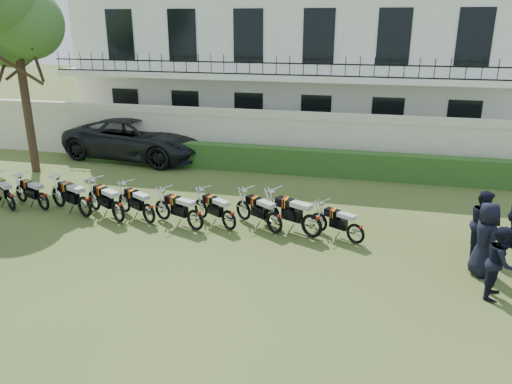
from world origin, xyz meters
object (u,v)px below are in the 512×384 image
Objects in this scene: motorcycle_8 at (312,220)px; motorcycle_2 at (84,202)px; motorcycle_0 at (10,197)px; officer_1 at (501,263)px; officer_3 at (485,239)px; motorcycle_6 at (229,215)px; officer_4 at (483,223)px; motorcycle_9 at (356,229)px; motorcycle_3 at (118,207)px; suv at (138,138)px; motorcycle_1 at (43,197)px; tree_west_near at (14,15)px; motorcycle_4 at (148,209)px; motorcycle_5 at (195,215)px; motorcycle_7 at (274,218)px.

motorcycle_2 is at bearing 116.82° from motorcycle_8.
officer_1 is (13.79, -1.91, 0.34)m from motorcycle_0.
officer_3 reaches higher than motorcycle_0.
motorcycle_2 is 4.54m from motorcycle_6.
motorcycle_9 is at bearing 101.67° from officer_4.
motorcycle_3 is at bearing 120.80° from motorcycle_9.
suv is 14.46m from officer_4.
motorcycle_9 is (9.70, -0.19, -0.02)m from motorcycle_1.
tree_west_near is 7.06m from motorcycle_0.
tree_west_near is 17.08m from officer_4.
motorcycle_3 reaches higher than motorcycle_4.
officer_1 is (12.83, -2.19, 0.35)m from motorcycle_1.
motorcycle_8 is 0.31× the size of suv.
motorcycle_2 is (4.64, -3.98, -5.37)m from tree_west_near.
motorcycle_5 reaches higher than motorcycle_9.
motorcycle_5 reaches higher than motorcycle_4.
motorcycle_5 is 4.49m from motorcycle_9.
motorcycle_0 is 0.98× the size of motorcycle_7.
motorcycle_9 is at bearing -17.21° from tree_west_near.
officer_1 is (15.87, -5.95, -5.07)m from tree_west_near.
officer_3 reaches higher than motorcycle_6.
officer_4 reaches higher than motorcycle_7.
motorcycle_4 is 4.81m from motorcycle_8.
motorcycle_5 is at bearing 121.83° from motorcycle_9.
motorcycle_2 is at bearing 98.80° from officer_1.
motorcycle_1 is 7.44m from motorcycle_7.
motorcycle_3 is 2.43m from motorcycle_5.
tree_west_near is 4.84× the size of officer_1.
motorcycle_3 is 1.07× the size of motorcycle_4.
officer_3 is at bearing -65.96° from motorcycle_4.
motorcycle_0 is 0.84× the size of motorcycle_2.
motorcycle_7 is 2.26m from motorcycle_9.
tree_west_near reaches higher than motorcycle_6.
suv reaches higher than officer_1.
motorcycle_1 is (3.04, -3.76, -5.42)m from tree_west_near.
tree_west_near is at bearing 60.61° from motorcycle_0.
motorcycle_5 is at bearing 101.23° from officer_4.
motorcycle_7 is at bearing -19.85° from tree_west_near.
motorcycle_4 is 6.00m from motorcycle_9.
motorcycle_0 is 0.96× the size of motorcycle_4.
motorcycle_4 is at bearing 117.06° from motorcycle_8.
motorcycle_0 is at bearing 128.84° from motorcycle_1.
tree_west_near is at bearing 89.90° from motorcycle_4.
motorcycle_2 is 11.40m from officer_1.
motorcycle_2 is at bearing 125.83° from motorcycle_7.
officer_1 is at bearing -171.69° from officer_4.
officer_3 is (12.68, -7.83, 0.02)m from suv.
motorcycle_8 is (9.46, 0.20, 0.06)m from motorcycle_0.
officer_1 is (12.82, -8.83, -0.07)m from suv.
officer_4 reaches higher than motorcycle_5.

